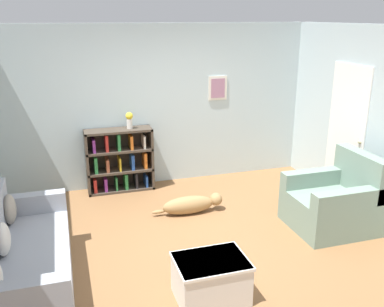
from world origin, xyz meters
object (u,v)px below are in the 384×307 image
Objects in this scene: dog at (191,204)px; vase at (129,119)px; couch at (23,264)px; bookshelf at (119,161)px; coffee_table at (211,278)px; recliner_chair at (335,202)px.

vase is (-0.65, 1.16, 1.03)m from dog.
bookshelf is at bearing 62.00° from couch.
coffee_table is (0.46, -3.09, -0.26)m from bookshelf.
coffee_table is at bearing -81.50° from bookshelf.
vase reaches higher than recliner_chair.
bookshelf is (1.31, 2.46, 0.15)m from couch.
coffee_table is 1.95m from dog.
couch is 2.79× the size of coffee_table.
bookshelf reaches higher than coffee_table.
dog is at bearing -54.47° from bookshelf.
couch reaches higher than coffee_table.
couch is at bearing 160.49° from coffee_table.
couch is 7.65× the size of vase.
bookshelf is 0.70m from vase.
bookshelf is 1.50m from dog.
bookshelf reaches higher than recliner_chair.
recliner_chair is 1.44× the size of coffee_table.
vase is at bearing 58.45° from couch.
bookshelf is 4.04× the size of vase.
vase reaches higher than bookshelf.
recliner_chair reaches higher than couch.
dog is 4.00× the size of vase.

